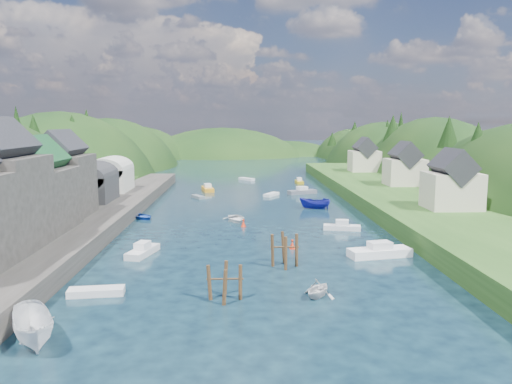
{
  "coord_description": "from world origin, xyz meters",
  "views": [
    {
      "loc": [
        -2.4,
        -45.57,
        14.35
      ],
      "look_at": [
        0.0,
        28.0,
        4.0
      ],
      "focal_mm": 35.0,
      "sensor_mm": 36.0,
      "label": 1
    }
  ],
  "objects_px": {
    "piling_cluster_far": "(285,253)",
    "channel_buoy_far": "(243,223)",
    "piling_cluster_near": "(225,286)",
    "channel_buoy_near": "(292,245)"
  },
  "relations": [
    {
      "from": "piling_cluster_near",
      "to": "piling_cluster_far",
      "type": "bearing_deg",
      "value": 58.47
    },
    {
      "from": "piling_cluster_near",
      "to": "piling_cluster_far",
      "type": "xyz_separation_m",
      "value": [
        5.68,
        9.26,
        0.2
      ]
    },
    {
      "from": "channel_buoy_near",
      "to": "piling_cluster_near",
      "type": "bearing_deg",
      "value": -113.98
    },
    {
      "from": "piling_cluster_near",
      "to": "channel_buoy_far",
      "type": "relative_size",
      "value": 3.18
    },
    {
      "from": "piling_cluster_far",
      "to": "channel_buoy_near",
      "type": "height_order",
      "value": "piling_cluster_far"
    },
    {
      "from": "channel_buoy_near",
      "to": "piling_cluster_far",
      "type": "bearing_deg",
      "value": -102.32
    },
    {
      "from": "piling_cluster_far",
      "to": "channel_buoy_far",
      "type": "xyz_separation_m",
      "value": [
        -3.98,
        19.16,
        -0.9
      ]
    },
    {
      "from": "piling_cluster_far",
      "to": "channel_buoy_near",
      "type": "xyz_separation_m",
      "value": [
        1.51,
        6.91,
        -0.9
      ]
    },
    {
      "from": "piling_cluster_far",
      "to": "channel_buoy_far",
      "type": "height_order",
      "value": "piling_cluster_far"
    },
    {
      "from": "piling_cluster_near",
      "to": "piling_cluster_far",
      "type": "distance_m",
      "value": 10.87
    }
  ]
}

